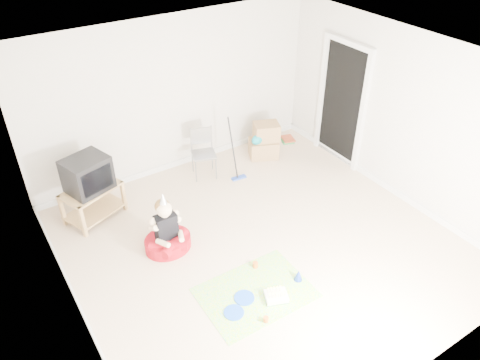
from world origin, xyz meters
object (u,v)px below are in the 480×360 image
tv_stand (93,201)px  crt_tv (87,174)px  cardboard_boxes (264,141)px  birthday_cake (276,297)px  seated_woman (167,237)px  folding_chair (204,154)px

tv_stand → crt_tv: 0.47m
crt_tv → tv_stand: bearing=-107.1°
cardboard_boxes → birthday_cake: bearing=-122.8°
crt_tv → cardboard_boxes: (3.14, 0.06, -0.46)m
seated_woman → cardboard_boxes: bearing=26.8°
tv_stand → folding_chair: 1.93m
tv_stand → crt_tv: crt_tv is taller
crt_tv → birthday_cake: crt_tv is taller
crt_tv → cardboard_boxes: size_ratio=0.93×
cardboard_boxes → seated_woman: seated_woman is taller
crt_tv → folding_chair: 1.96m
tv_stand → seated_woman: size_ratio=1.03×
tv_stand → birthday_cake: size_ratio=2.89×
folding_chair → birthday_cake: (-0.61, -2.86, -0.37)m
folding_chair → seated_woman: size_ratio=0.91×
cardboard_boxes → crt_tv: bearing=-178.8°
cardboard_boxes → birthday_cake: (-1.82, -2.83, -0.27)m
crt_tv → cardboard_boxes: 3.18m
cardboard_boxes → tv_stand: bearing=-178.8°
birthday_cake → folding_chair: bearing=78.0°
tv_stand → cardboard_boxes: size_ratio=1.51×
tv_stand → crt_tv: (0.00, 0.00, 0.47)m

